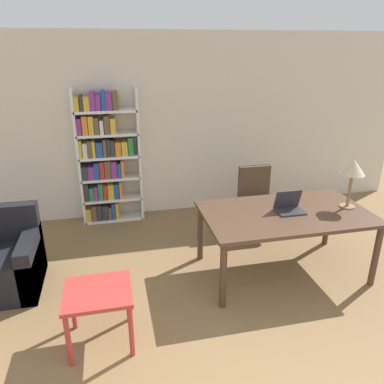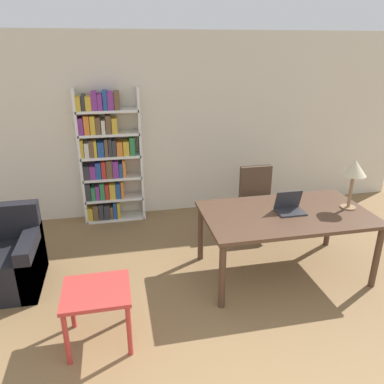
{
  "view_description": "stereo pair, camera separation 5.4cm",
  "coord_description": "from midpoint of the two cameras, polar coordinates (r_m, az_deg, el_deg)",
  "views": [
    {
      "loc": [
        -0.76,
        -1.02,
        2.49
      ],
      "look_at": [
        0.07,
        2.66,
        1.01
      ],
      "focal_mm": 35.0,
      "sensor_mm": 36.0,
      "label": 1
    },
    {
      "loc": [
        -0.7,
        -1.03,
        2.49
      ],
      "look_at": [
        0.07,
        2.66,
        1.01
      ],
      "focal_mm": 35.0,
      "sensor_mm": 36.0,
      "label": 2
    }
  ],
  "objects": [
    {
      "name": "side_table_blue",
      "position": [
        3.45,
        -14.53,
        -15.54
      ],
      "size": [
        0.58,
        0.52,
        0.54
      ],
      "color": "#B2332D",
      "rests_on": "ground_plane"
    },
    {
      "name": "table_lamp",
      "position": [
        4.49,
        23.03,
        3.22
      ],
      "size": [
        0.27,
        0.27,
        0.57
      ],
      "color": "olive",
      "rests_on": "desk"
    },
    {
      "name": "wall_back",
      "position": [
        5.71,
        -5.13,
        9.82
      ],
      "size": [
        8.0,
        0.06,
        2.7
      ],
      "color": "beige",
      "rests_on": "ground_plane"
    },
    {
      "name": "desk",
      "position": [
        4.32,
        13.7,
        -3.91
      ],
      "size": [
        1.85,
        1.07,
        0.76
      ],
      "color": "#4C3323",
      "rests_on": "ground_plane"
    },
    {
      "name": "office_chair",
      "position": [
        5.37,
        9.51,
        -1.69
      ],
      "size": [
        0.54,
        0.54,
        0.92
      ],
      "color": "black",
      "rests_on": "ground_plane"
    },
    {
      "name": "laptop",
      "position": [
        4.3,
        14.24,
        -2.21
      ],
      "size": [
        0.31,
        0.23,
        0.23
      ],
      "color": "#2D2D33",
      "rests_on": "desk"
    },
    {
      "name": "bookshelf",
      "position": [
        5.58,
        -13.44,
        4.88
      ],
      "size": [
        0.89,
        0.28,
        1.96
      ],
      "color": "white",
      "rests_on": "ground_plane"
    },
    {
      "name": "armchair",
      "position": [
        4.59,
        -26.92,
        -9.68
      ],
      "size": [
        0.71,
        0.79,
        0.86
      ],
      "color": "black",
      "rests_on": "ground_plane"
    }
  ]
}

